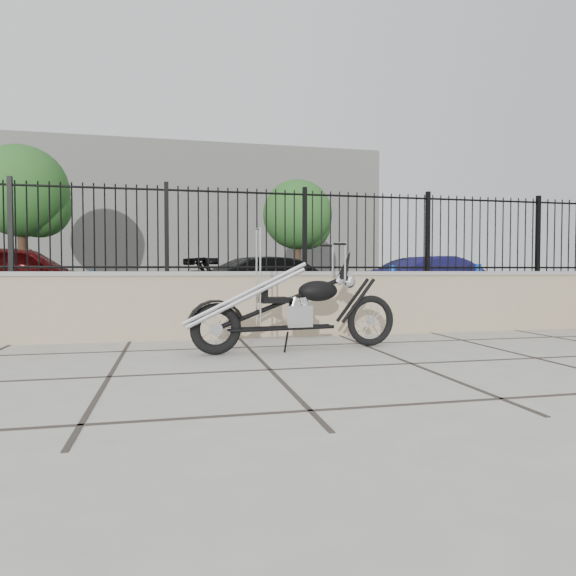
% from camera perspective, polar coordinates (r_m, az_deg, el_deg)
% --- Properties ---
extents(ground_plane, '(90.00, 90.00, 0.00)m').
position_cam_1_polar(ground_plane, '(5.08, -2.00, -9.09)').
color(ground_plane, '#99968E').
rests_on(ground_plane, ground).
extents(parking_lot, '(30.00, 30.00, 0.00)m').
position_cam_1_polar(parking_lot, '(17.45, -9.68, -1.24)').
color(parking_lot, black).
rests_on(parking_lot, ground).
extents(retaining_wall, '(14.00, 0.36, 0.96)m').
position_cam_1_polar(retaining_wall, '(7.48, -5.58, -1.83)').
color(retaining_wall, gray).
rests_on(retaining_wall, ground_plane).
extents(iron_fence, '(14.00, 0.08, 1.20)m').
position_cam_1_polar(iron_fence, '(7.48, -5.61, 6.45)').
color(iron_fence, black).
rests_on(iron_fence, retaining_wall).
extents(background_building, '(22.00, 6.00, 8.00)m').
position_cam_1_polar(background_building, '(31.56, -11.09, 7.46)').
color(background_building, beige).
rests_on(background_building, ground_plane).
extents(chopper_motorcycle, '(2.54, 0.73, 1.50)m').
position_cam_1_polar(chopper_motorcycle, '(6.20, 0.61, -0.09)').
color(chopper_motorcycle, black).
rests_on(chopper_motorcycle, ground_plane).
extents(car_red, '(4.75, 2.31, 1.56)m').
position_cam_1_polar(car_red, '(12.56, -27.71, 0.87)').
color(car_red, '#400909').
rests_on(car_red, parking_lot).
extents(car_black, '(4.79, 2.98, 1.29)m').
position_cam_1_polar(car_black, '(12.28, -0.59, 0.45)').
color(car_black, black).
rests_on(car_black, parking_lot).
extents(car_blue, '(4.24, 2.07, 1.34)m').
position_cam_1_polar(car_blue, '(14.52, 16.73, 0.70)').
color(car_blue, '#131140').
rests_on(car_blue, parking_lot).
extents(bollard_a, '(0.14, 0.14, 0.97)m').
position_cam_1_polar(bollard_a, '(9.45, -20.77, -1.13)').
color(bollard_a, '#0B49A6').
rests_on(bollard_a, ground_plane).
extents(bollard_b, '(0.15, 0.15, 1.07)m').
position_cam_1_polar(bollard_b, '(10.48, 11.50, -0.46)').
color(bollard_b, '#0B1CB2').
rests_on(bollard_b, ground_plane).
extents(bollard_c, '(0.16, 0.16, 1.12)m').
position_cam_1_polar(bollard_c, '(12.10, 20.37, -0.11)').
color(bollard_c, '#0B4EA8').
rests_on(bollard_c, ground_plane).
extents(tree_left, '(3.54, 3.54, 5.97)m').
position_cam_1_polar(tree_left, '(22.61, -27.52, 9.92)').
color(tree_left, '#382619').
rests_on(tree_left, ground_plane).
extents(tree_right, '(2.91, 2.91, 4.91)m').
position_cam_1_polar(tree_right, '(21.74, 1.06, 8.50)').
color(tree_right, '#382619').
rests_on(tree_right, ground_plane).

